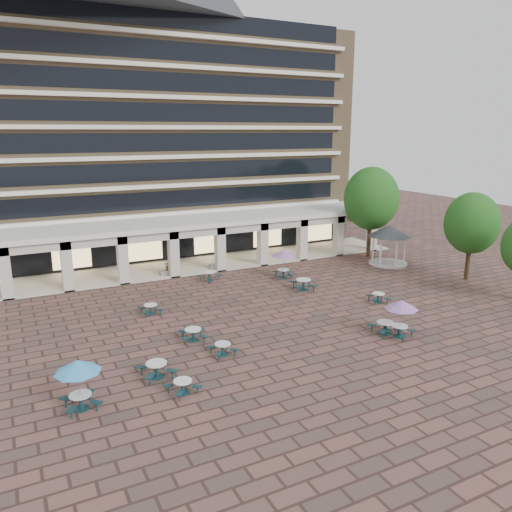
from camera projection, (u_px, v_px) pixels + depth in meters
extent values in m
plane|color=brown|center=(265.00, 321.00, 32.44)|extent=(120.00, 120.00, 0.00)
cube|color=#8D734F|center=(151.00, 141.00, 51.80)|extent=(40.00, 15.00, 22.00)
cube|color=white|center=(176.00, 213.00, 46.68)|extent=(36.80, 0.50, 0.35)
cube|color=black|center=(175.00, 199.00, 46.57)|extent=(35.20, 0.05, 1.60)
cube|color=white|center=(175.00, 185.00, 46.05)|extent=(36.80, 0.50, 0.35)
cube|color=black|center=(174.00, 171.00, 45.93)|extent=(35.20, 0.05, 1.60)
cube|color=white|center=(174.00, 157.00, 45.41)|extent=(36.80, 0.50, 0.35)
cube|color=black|center=(173.00, 142.00, 45.30)|extent=(35.20, 0.05, 1.60)
cube|color=white|center=(173.00, 127.00, 44.78)|extent=(36.80, 0.50, 0.35)
cube|color=black|center=(172.00, 112.00, 44.66)|extent=(35.20, 0.05, 1.60)
cube|color=white|center=(172.00, 97.00, 44.14)|extent=(36.80, 0.50, 0.35)
cube|color=black|center=(170.00, 82.00, 44.03)|extent=(35.20, 0.05, 1.60)
cube|color=white|center=(171.00, 66.00, 43.51)|extent=(36.80, 0.50, 0.35)
cube|color=black|center=(169.00, 50.00, 43.39)|extent=(35.20, 0.05, 1.60)
cube|color=white|center=(169.00, 34.00, 42.87)|extent=(36.80, 0.50, 0.35)
cube|color=black|center=(168.00, 18.00, 42.76)|extent=(35.20, 0.05, 1.60)
cube|color=white|center=(186.00, 221.00, 44.38)|extent=(42.00, 6.60, 0.40)
cube|color=beige|center=(198.00, 231.00, 42.03)|extent=(42.00, 0.30, 0.90)
cube|color=black|center=(178.00, 241.00, 47.30)|extent=(38.00, 0.15, 3.20)
cube|color=beige|center=(188.00, 266.00, 45.39)|extent=(42.00, 6.00, 0.12)
cube|color=beige|center=(5.00, 273.00, 36.18)|extent=(0.80, 0.80, 4.00)
cube|color=beige|center=(67.00, 266.00, 38.04)|extent=(0.80, 0.80, 4.00)
cube|color=beige|center=(123.00, 259.00, 39.89)|extent=(0.80, 0.80, 4.00)
cube|color=beige|center=(173.00, 254.00, 41.74)|extent=(0.80, 0.80, 4.00)
cube|color=beige|center=(220.00, 248.00, 43.60)|extent=(0.80, 0.80, 4.00)
cube|color=beige|center=(263.00, 244.00, 45.45)|extent=(0.80, 0.80, 4.00)
cube|color=beige|center=(302.00, 239.00, 47.30)|extent=(0.80, 0.80, 4.00)
cube|color=beige|center=(338.00, 235.00, 49.16)|extent=(0.80, 0.80, 4.00)
cube|color=beige|center=(372.00, 231.00, 51.01)|extent=(0.80, 0.80, 4.00)
cube|color=#FFD88C|center=(72.00, 255.00, 43.01)|extent=(3.20, 0.08, 2.40)
cube|color=#FFD88C|center=(145.00, 247.00, 45.82)|extent=(3.20, 0.08, 2.40)
cube|color=#FFD88C|center=(210.00, 240.00, 48.63)|extent=(3.20, 0.08, 2.40)
cube|color=#FFD88C|center=(268.00, 234.00, 51.44)|extent=(3.20, 0.08, 2.40)
cube|color=#FFD88C|center=(319.00, 229.00, 54.25)|extent=(3.20, 0.08, 2.40)
cylinder|color=#153F41|center=(157.00, 377.00, 24.99)|extent=(0.74, 0.74, 0.04)
cylinder|color=#153F41|center=(157.00, 371.00, 24.91)|extent=(0.19, 0.19, 0.70)
cylinder|color=white|center=(156.00, 363.00, 24.81)|extent=(1.06, 1.06, 0.05)
cube|color=#153F41|center=(163.00, 361.00, 25.66)|extent=(0.60, 0.64, 0.05)
cylinder|color=#153F41|center=(163.00, 366.00, 25.72)|extent=(0.08, 0.08, 0.44)
cube|color=#153F41|center=(141.00, 367.00, 25.06)|extent=(0.64, 0.60, 0.05)
cylinder|color=#153F41|center=(142.00, 371.00, 25.12)|extent=(0.08, 0.08, 0.44)
cube|color=#153F41|center=(150.00, 376.00, 24.10)|extent=(0.60, 0.64, 0.05)
cylinder|color=#153F41|center=(150.00, 381.00, 24.16)|extent=(0.08, 0.08, 0.44)
cube|color=#153F41|center=(172.00, 370.00, 24.71)|extent=(0.64, 0.60, 0.05)
cylinder|color=#153F41|center=(172.00, 375.00, 24.77)|extent=(0.08, 0.08, 0.44)
cylinder|color=#153F41|center=(223.00, 354.00, 27.50)|extent=(0.62, 0.62, 0.04)
cylinder|color=#153F41|center=(223.00, 350.00, 27.43)|extent=(0.16, 0.16, 0.59)
cylinder|color=white|center=(223.00, 344.00, 27.34)|extent=(0.89, 0.89, 0.04)
cube|color=#153F41|center=(227.00, 343.00, 28.06)|extent=(0.51, 0.53, 0.04)
cylinder|color=#153F41|center=(227.00, 347.00, 28.11)|extent=(0.07, 0.07, 0.37)
cube|color=#153F41|center=(211.00, 347.00, 27.57)|extent=(0.53, 0.51, 0.04)
cylinder|color=#153F41|center=(211.00, 350.00, 27.62)|extent=(0.07, 0.07, 0.37)
cube|color=#153F41|center=(219.00, 354.00, 26.76)|extent=(0.51, 0.53, 0.04)
cylinder|color=#153F41|center=(219.00, 357.00, 26.81)|extent=(0.07, 0.07, 0.37)
cube|color=#153F41|center=(235.00, 350.00, 27.24)|extent=(0.53, 0.51, 0.04)
cylinder|color=#153F41|center=(235.00, 353.00, 27.29)|extent=(0.07, 0.07, 0.37)
cylinder|color=#153F41|center=(384.00, 333.00, 30.37)|extent=(0.71, 0.71, 0.04)
cylinder|color=#153F41|center=(385.00, 328.00, 30.29)|extent=(0.18, 0.18, 0.67)
cylinder|color=white|center=(385.00, 322.00, 30.19)|extent=(1.01, 1.01, 0.05)
cube|color=#153F41|center=(387.00, 322.00, 30.97)|extent=(0.60, 0.58, 0.05)
cylinder|color=#153F41|center=(386.00, 326.00, 31.03)|extent=(0.08, 0.08, 0.42)
cube|color=#153F41|center=(372.00, 325.00, 30.55)|extent=(0.58, 0.60, 0.05)
cylinder|color=#153F41|center=(372.00, 328.00, 30.60)|extent=(0.08, 0.08, 0.42)
cube|color=#153F41|center=(383.00, 331.00, 29.56)|extent=(0.60, 0.58, 0.05)
cylinder|color=#153F41|center=(383.00, 335.00, 29.61)|extent=(0.08, 0.08, 0.42)
cube|color=#153F41|center=(398.00, 329.00, 29.99)|extent=(0.58, 0.60, 0.05)
cylinder|color=#153F41|center=(398.00, 332.00, 30.04)|extent=(0.08, 0.08, 0.42)
cylinder|color=#153F41|center=(82.00, 409.00, 22.13)|extent=(0.68, 0.68, 0.04)
cylinder|color=#153F41|center=(81.00, 403.00, 22.06)|extent=(0.17, 0.17, 0.64)
cylinder|color=white|center=(80.00, 395.00, 21.96)|extent=(0.97, 0.97, 0.05)
cube|color=#153F41|center=(90.00, 392.00, 22.75)|extent=(0.55, 0.58, 0.05)
cylinder|color=#153F41|center=(90.00, 396.00, 22.80)|extent=(0.08, 0.08, 0.41)
cube|color=#153F41|center=(65.00, 399.00, 22.18)|extent=(0.58, 0.55, 0.05)
cylinder|color=#153F41|center=(66.00, 403.00, 22.23)|extent=(0.08, 0.08, 0.41)
cube|color=#153F41|center=(71.00, 410.00, 21.31)|extent=(0.55, 0.58, 0.05)
cylinder|color=#153F41|center=(72.00, 414.00, 21.37)|extent=(0.08, 0.08, 0.41)
cube|color=#153F41|center=(96.00, 402.00, 21.88)|extent=(0.58, 0.55, 0.05)
cylinder|color=#153F41|center=(97.00, 407.00, 21.93)|extent=(0.08, 0.08, 0.41)
cylinder|color=gray|center=(79.00, 385.00, 21.85)|extent=(0.05, 0.05, 2.32)
cone|color=#3894DB|center=(77.00, 366.00, 21.63)|extent=(2.03, 2.03, 0.53)
cylinder|color=#153F41|center=(183.00, 393.00, 23.47)|extent=(0.62, 0.62, 0.04)
cylinder|color=#153F41|center=(183.00, 388.00, 23.40)|extent=(0.16, 0.16, 0.58)
cylinder|color=white|center=(183.00, 381.00, 23.31)|extent=(0.88, 0.88, 0.04)
cube|color=#153F41|center=(186.00, 379.00, 24.04)|extent=(0.46, 0.54, 0.04)
cylinder|color=#153F41|center=(186.00, 383.00, 24.09)|extent=(0.07, 0.07, 0.37)
cube|color=#153F41|center=(168.00, 385.00, 23.43)|extent=(0.54, 0.46, 0.04)
cylinder|color=#153F41|center=(169.00, 389.00, 23.48)|extent=(0.07, 0.07, 0.37)
cube|color=#153F41|center=(179.00, 393.00, 22.71)|extent=(0.46, 0.54, 0.04)
cylinder|color=#153F41|center=(180.00, 397.00, 22.76)|extent=(0.07, 0.07, 0.37)
cube|color=#153F41|center=(197.00, 386.00, 23.32)|extent=(0.54, 0.46, 0.04)
cylinder|color=#153F41|center=(197.00, 390.00, 23.37)|extent=(0.07, 0.07, 0.37)
cylinder|color=#153F41|center=(399.00, 336.00, 29.90)|extent=(0.67, 0.67, 0.04)
cylinder|color=#153F41|center=(399.00, 332.00, 29.83)|extent=(0.17, 0.17, 0.63)
cylinder|color=white|center=(400.00, 326.00, 29.73)|extent=(0.95, 0.95, 0.05)
cube|color=#153F41|center=(396.00, 326.00, 30.52)|extent=(0.47, 0.59, 0.05)
cylinder|color=#153F41|center=(396.00, 329.00, 30.57)|extent=(0.08, 0.08, 0.40)
cube|color=#153F41|center=(387.00, 330.00, 29.79)|extent=(0.59, 0.47, 0.05)
cylinder|color=#153F41|center=(387.00, 334.00, 29.85)|extent=(0.08, 0.08, 0.40)
cube|color=#153F41|center=(403.00, 335.00, 29.08)|extent=(0.47, 0.59, 0.05)
cylinder|color=#153F41|center=(403.00, 339.00, 29.14)|extent=(0.08, 0.08, 0.40)
cube|color=#153F41|center=(412.00, 330.00, 29.81)|extent=(0.59, 0.47, 0.05)
cylinder|color=#153F41|center=(412.00, 334.00, 29.86)|extent=(0.08, 0.08, 0.40)
cylinder|color=gray|center=(400.00, 319.00, 29.62)|extent=(0.05, 0.05, 2.28)
cone|color=#9E6AB8|center=(401.00, 305.00, 29.40)|extent=(2.00, 2.00, 0.52)
cylinder|color=#153F41|center=(378.00, 302.00, 35.95)|extent=(0.62, 0.62, 0.04)
cylinder|color=#153F41|center=(378.00, 298.00, 35.89)|extent=(0.16, 0.16, 0.58)
cylinder|color=white|center=(378.00, 294.00, 35.80)|extent=(0.89, 0.89, 0.04)
cube|color=#153F41|center=(382.00, 294.00, 36.41)|extent=(0.55, 0.45, 0.04)
cylinder|color=#153F41|center=(382.00, 297.00, 36.46)|extent=(0.07, 0.07, 0.37)
cube|color=#153F41|center=(369.00, 295.00, 36.24)|extent=(0.45, 0.55, 0.04)
cylinder|color=#153F41|center=(369.00, 298.00, 36.29)|extent=(0.07, 0.07, 0.37)
cube|color=#153F41|center=(375.00, 300.00, 35.31)|extent=(0.55, 0.45, 0.04)
cylinder|color=#153F41|center=(375.00, 302.00, 35.36)|extent=(0.07, 0.07, 0.37)
cube|color=#153F41|center=(388.00, 299.00, 35.48)|extent=(0.45, 0.55, 0.04)
cylinder|color=#153F41|center=(387.00, 301.00, 35.53)|extent=(0.07, 0.07, 0.37)
cylinder|color=#153F41|center=(193.00, 340.00, 29.36)|extent=(0.68, 0.68, 0.04)
cylinder|color=#153F41|center=(193.00, 335.00, 29.29)|extent=(0.17, 0.17, 0.64)
cylinder|color=white|center=(193.00, 329.00, 29.20)|extent=(0.97, 0.97, 0.05)
cube|color=#153F41|center=(201.00, 329.00, 29.91)|extent=(0.59, 0.53, 0.05)
cylinder|color=#153F41|center=(201.00, 333.00, 29.96)|extent=(0.08, 0.08, 0.41)
cube|color=#153F41|center=(183.00, 331.00, 29.62)|extent=(0.53, 0.59, 0.05)
cylinder|color=#153F41|center=(183.00, 335.00, 29.67)|extent=(0.08, 0.08, 0.41)
cube|color=#153F41|center=(185.00, 338.00, 28.62)|extent=(0.59, 0.53, 0.05)
cylinder|color=#153F41|center=(186.00, 342.00, 28.68)|extent=(0.08, 0.08, 0.41)
cube|color=#153F41|center=(204.00, 336.00, 28.91)|extent=(0.53, 0.59, 0.05)
cylinder|color=#153F41|center=(204.00, 340.00, 28.97)|extent=(0.08, 0.08, 0.41)
cylinder|color=#153F41|center=(151.00, 314.00, 33.61)|extent=(0.63, 0.63, 0.04)
cylinder|color=#153F41|center=(151.00, 310.00, 33.54)|extent=(0.16, 0.16, 0.59)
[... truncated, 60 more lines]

